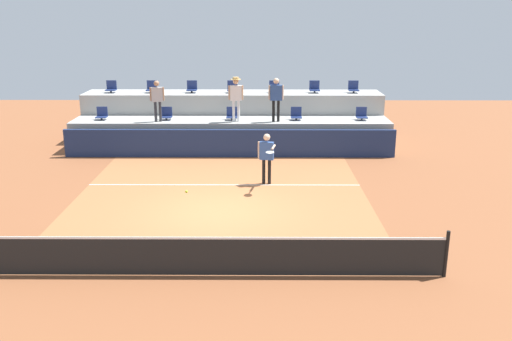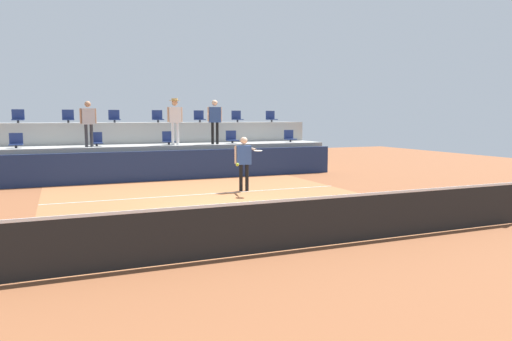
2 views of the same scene
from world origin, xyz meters
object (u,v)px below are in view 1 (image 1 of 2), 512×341
Objects in this scene: stadium_chair_lower_left at (167,114)px; stadium_chair_lower_right at (296,115)px; stadium_chair_lower_far_left at (102,114)px; stadium_chair_upper_far_left at (111,88)px; tennis_ball at (186,192)px; stadium_chair_upper_far_right at (354,88)px; stadium_chair_upper_right at (315,88)px; stadium_chair_lower_center at (232,115)px; stadium_chair_upper_left at (152,88)px; stadium_chair_upper_mid_right at (274,88)px; stadium_chair_upper_mid_left at (192,88)px; spectator_with_hat at (236,94)px; stadium_chair_lower_far_right at (362,115)px; tennis_player at (267,154)px; stadium_chair_upper_center at (232,88)px; spectator_in_white at (157,97)px; spectator_leaning_on_rail at (276,95)px.

stadium_chair_lower_left is 1.00× the size of stadium_chair_lower_right.
stadium_chair_lower_far_left is 1.99m from stadium_chair_upper_far_left.
stadium_chair_upper_far_right is at bearing 62.50° from tennis_ball.
stadium_chair_upper_right reaches higher than tennis_ball.
stadium_chair_upper_left is (-3.59, 1.80, 0.85)m from stadium_chair_lower_center.
stadium_chair_upper_left reaches higher than tennis_ball.
tennis_ball is at bearing -102.08° from stadium_chair_upper_mid_right.
spectator_with_hat is at bearing -47.24° from stadium_chair_upper_mid_left.
stadium_chair_upper_far_right is (3.47, 0.00, 0.00)m from stadium_chair_upper_mid_right.
spectator_with_hat is at bearing 84.78° from tennis_ball.
stadium_chair_upper_mid_left is at bearing 165.86° from stadium_chair_lower_far_right.
stadium_chair_lower_far_left is 1.00× the size of stadium_chair_lower_left.
stadium_chair_upper_mid_left reaches higher than stadium_chair_lower_center.
stadium_chair_upper_mid_left is 2.97m from spectator_with_hat.
stadium_chair_lower_center is 5.32m from stadium_chair_lower_far_right.
stadium_chair_upper_mid_right is 0.31× the size of tennis_player.
stadium_chair_upper_far_right is (8.83, 0.00, 0.00)m from stadium_chair_upper_left.
stadium_chair_upper_far_left reaches higher than stadium_chair_lower_center.
stadium_chair_upper_center is (-2.70, 1.80, 0.85)m from stadium_chair_lower_right.
tennis_player is at bearing -120.76° from stadium_chair_upper_far_right.
stadium_chair_upper_mid_right is at bearing 180.00° from stadium_chair_upper_right.
stadium_chair_upper_left reaches higher than tennis_player.
stadium_chair_lower_far_left reaches higher than tennis_ball.
stadium_chair_upper_far_right is at bearing 12.79° from stadium_chair_lower_left.
stadium_chair_upper_mid_right is at bearing 45.38° from stadium_chair_lower_center.
spectator_leaning_on_rail reaches higher than spectator_in_white.
spectator_with_hat is (-3.35, -2.18, 0.04)m from stadium_chair_upper_right.
stadium_chair_lower_left is 2.17m from stadium_chair_upper_mid_left.
spectator_with_hat is at bearing -83.60° from stadium_chair_upper_center.
stadium_chair_lower_right is at bearing -145.33° from stadium_chair_upper_far_right.
stadium_chair_upper_left is 5.37m from stadium_chair_upper_mid_right.
stadium_chair_upper_far_left is at bearing 112.68° from tennis_ball.
stadium_chair_upper_far_left reaches higher than stadium_chair_lower_right.
stadium_chair_lower_far_left is 10.66m from stadium_chair_lower_far_right.
stadium_chair_upper_far_left and stadium_chair_upper_left have the same top height.
stadium_chair_lower_far_right is 0.31× the size of tennis_player.
stadium_chair_lower_center is 5.61m from stadium_chair_upper_far_right.
spectator_with_hat reaches higher than stadium_chair_upper_mid_right.
stadium_chair_lower_far_left is at bearing 180.00° from stadium_chair_lower_far_right.
stadium_chair_upper_far_left is at bearing 146.17° from stadium_chair_lower_left.
stadium_chair_upper_right is 7.65× the size of tennis_ball.
stadium_chair_upper_mid_left is at bearing 95.99° from tennis_ball.
spectator_leaning_on_rail is at bearing 75.05° from tennis_ball.
spectator_in_white is at bearing -117.34° from stadium_chair_upper_mid_left.
stadium_chair_lower_far_right is at bearing -9.56° from stadium_chair_upper_far_left.
spectator_in_white is (-4.74, -2.18, -0.08)m from stadium_chair_upper_mid_right.
stadium_chair_lower_far_left is 5.62m from spectator_with_hat.
spectator_with_hat is (3.15, 0.00, 0.12)m from spectator_in_white.
stadium_chair_lower_far_left is 7.65× the size of tennis_ball.
stadium_chair_lower_right is at bearing -16.11° from stadium_chair_upper_left.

